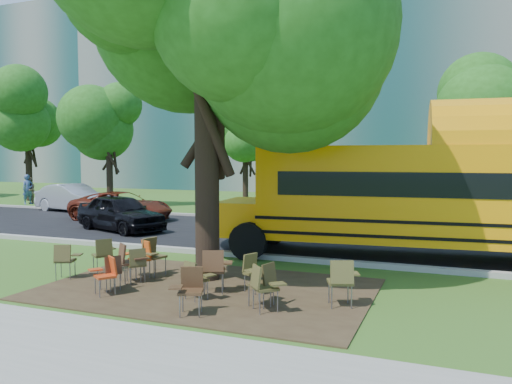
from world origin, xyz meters
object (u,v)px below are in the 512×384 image
at_px(bg_car_red, 121,206).
at_px(pedestrian_a, 28,189).
at_px(chair_11, 215,266).
at_px(chair_3, 107,272).
at_px(chair_8, 104,252).
at_px(chair_9, 141,255).
at_px(chair_6, 264,279).
at_px(chair_13, 342,278).
at_px(chair_12, 253,269).
at_px(chair_2, 112,269).
at_px(chair_4, 195,277).
at_px(chair_0, 65,258).
at_px(chair_1, 128,259).
at_px(black_car, 120,213).
at_px(pedestrian_b, 30,191).
at_px(chair_10, 152,253).
at_px(main_tree, 206,28).
at_px(chair_14, 137,262).
at_px(chair_5, 190,286).
at_px(chair_7, 263,284).
at_px(school_bus, 473,196).
at_px(bg_car_silver, 73,198).

relative_size(bg_car_red, pedestrian_a, 2.60).
bearing_deg(chair_11, chair_3, -178.60).
distance_m(chair_3, chair_8, 2.08).
bearing_deg(chair_9, bg_car_red, -19.97).
xyz_separation_m(chair_6, chair_13, (1.39, 0.47, 0.05)).
height_order(chair_6, chair_12, chair_6).
bearing_deg(chair_2, chair_8, 72.39).
xyz_separation_m(chair_2, chair_4, (2.00, -0.01, 0.02)).
bearing_deg(chair_0, chair_6, -25.71).
bearing_deg(chair_1, chair_2, -45.14).
xyz_separation_m(chair_1, black_car, (-5.12, 6.58, 0.15)).
xyz_separation_m(black_car, pedestrian_b, (-12.19, 7.35, 0.10)).
distance_m(chair_6, chair_11, 1.35).
distance_m(chair_3, chair_10, 1.78).
bearing_deg(chair_12, main_tree, -90.42).
bearing_deg(chair_14, chair_4, -72.52).
bearing_deg(chair_0, chair_3, -45.27).
bearing_deg(pedestrian_b, chair_3, 4.33).
relative_size(chair_6, pedestrian_b, 0.53).
relative_size(chair_12, chair_13, 0.87).
relative_size(chair_14, pedestrian_a, 0.45).
height_order(chair_5, chair_7, chair_7).
height_order(black_car, pedestrian_a, pedestrian_a).
bearing_deg(black_car, chair_0, -132.44).
xyz_separation_m(chair_3, pedestrian_a, (-17.42, 14.72, 0.41)).
distance_m(chair_9, black_car, 7.90).
bearing_deg(school_bus, chair_13, -119.68).
bearing_deg(chair_11, chair_7, -52.75).
relative_size(chair_1, chair_13, 0.96).
height_order(chair_11, chair_14, chair_11).
bearing_deg(chair_2, chair_13, -54.23).
bearing_deg(chair_5, chair_7, -173.27).
relative_size(chair_1, chair_9, 1.03).
bearing_deg(chair_9, chair_8, 28.23).
distance_m(chair_1, chair_12, 2.94).
distance_m(chair_5, bg_car_red, 14.26).
bearing_deg(pedestrian_a, chair_1, -110.13).
bearing_deg(black_car, pedestrian_b, 79.07).
distance_m(chair_10, bg_car_silver, 15.82).
xyz_separation_m(chair_6, chair_12, (-0.57, 0.85, -0.03)).
bearing_deg(main_tree, chair_14, -145.61).
bearing_deg(chair_9, chair_11, -164.57).
distance_m(chair_5, black_car, 11.07).
bearing_deg(chair_6, chair_13, -57.45).
relative_size(chair_2, chair_14, 0.95).
height_order(school_bus, black_car, school_bus).
distance_m(main_tree, chair_1, 5.51).
bearing_deg(main_tree, chair_13, -17.13).
distance_m(chair_11, bg_car_red, 13.08).
relative_size(chair_2, pedestrian_a, 0.43).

